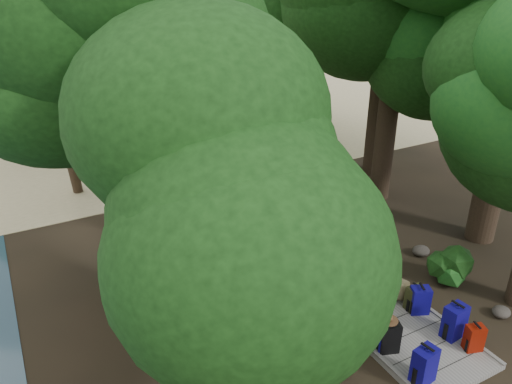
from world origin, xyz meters
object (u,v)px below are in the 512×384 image
backpack_left_d (341,298)px  duffel_right_khaki (393,284)px  backpack_right_b (455,320)px  backpack_left_c (372,322)px  backpack_left_a (425,364)px  backpack_right_a (474,337)px  backpack_right_d (416,297)px  kayak (104,156)px  lone_suitcase_on_sand (206,146)px  backpack_left_b (389,336)px  duffel_right_black (377,271)px  sun_lounger (262,126)px  backpack_right_c (420,299)px  suitcase_on_boardwalk (360,305)px

backpack_left_d → duffel_right_khaki: size_ratio=0.99×
backpack_right_b → backpack_left_c: bearing=147.1°
backpack_left_a → backpack_right_b: size_ratio=1.00×
backpack_right_a → backpack_right_b: (-0.05, 0.45, 0.10)m
backpack_right_d → backpack_left_c: bearing=-168.8°
backpack_left_d → kayak: 11.90m
backpack_right_b → kayak: bearing=100.3°
backpack_left_c → lone_suitcase_on_sand: 11.35m
backpack_left_d → backpack_left_b: bearing=-77.5°
lone_suitcase_on_sand → kayak: 3.93m
duffel_right_khaki → lone_suitcase_on_sand: bearing=75.2°
duffel_right_black → lone_suitcase_on_sand: bearing=83.4°
kayak → sun_lounger: 6.90m
lone_suitcase_on_sand → sun_lounger: size_ratio=0.36×
backpack_right_c → duffel_right_khaki: size_ratio=1.11×
backpack_left_d → backpack_right_d: bearing=-17.3°
duffel_right_black → suitcase_on_boardwalk: (-1.28, -0.92, 0.12)m
backpack_left_d → backpack_right_b: (1.49, -1.74, 0.10)m
backpack_left_b → sun_lounger: size_ratio=0.35×
backpack_left_b → backpack_right_b: size_ratio=0.88×
backpack_right_b → backpack_right_c: 0.89m
backpack_left_a → suitcase_on_boardwalk: (0.10, 1.92, -0.06)m
duffel_right_black → suitcase_on_boardwalk: bearing=-152.0°
backpack_right_c → sun_lounger: (3.03, 12.44, -0.12)m
backpack_left_a → backpack_right_c: 2.01m
backpack_left_c → backpack_right_a: 1.95m
backpack_right_a → suitcase_on_boardwalk: bearing=144.6°
backpack_left_d → sun_lounger: (4.48, 11.59, -0.08)m
duffel_right_khaki → sun_lounger: sun_lounger is taller
backpack_left_c → backpack_right_a: bearing=-30.3°
backpack_right_d → backpack_left_a: bearing=-129.7°
backpack_left_c → backpack_left_d: (-0.02, 0.99, -0.07)m
backpack_right_c → suitcase_on_boardwalk: size_ratio=0.99×
backpack_right_c → backpack_right_d: bearing=113.4°
backpack_right_c → backpack_right_b: bearing=-62.7°
duffel_right_black → sun_lounger: size_ratio=0.35×
backpack_left_c → lone_suitcase_on_sand: size_ratio=1.05×
backpack_right_a → kayak: size_ratio=0.19×
backpack_right_a → lone_suitcase_on_sand: bearing=108.7°
backpack_left_d → backpack_right_a: (1.55, -2.20, -0.00)m
backpack_left_a → backpack_left_c: 1.33m
backpack_left_a → backpack_right_b: (1.41, 0.58, 0.00)m
backpack_right_b → backpack_left_a: bearing=-163.6°
backpack_left_c → backpack_right_a: (1.53, -1.20, -0.07)m
suitcase_on_boardwalk → kayak: (-2.60, 12.05, -0.28)m
backpack_left_a → backpack_right_c: size_ratio=1.18×
backpack_left_b → backpack_left_c: bearing=117.1°
backpack_right_b → lone_suitcase_on_sand: backpack_right_b is taller
backpack_left_a → backpack_right_d: backpack_left_a is taller
backpack_left_c → kayak: size_ratio=0.24×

